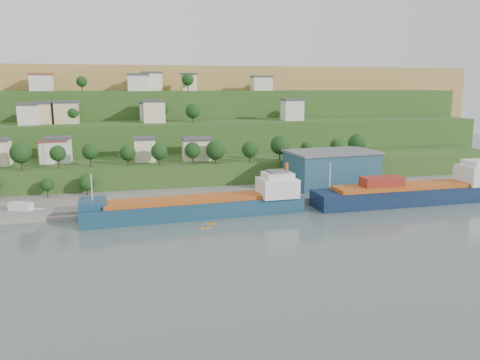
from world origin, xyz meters
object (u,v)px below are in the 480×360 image
object	(u,v)px
cargo_ship_far	(419,194)
kayak_orange	(211,223)
cargo_ship_near	(203,207)
caravan	(21,208)
warehouse	(331,168)

from	to	relation	value
cargo_ship_far	kayak_orange	world-z (taller)	cargo_ship_far
cargo_ship_near	caravan	xyz separation A→B (m)	(-51.49, 10.92, 0.08)
cargo_ship_near	cargo_ship_far	distance (m)	71.07
cargo_ship_near	caravan	world-z (taller)	cargo_ship_near
kayak_orange	cargo_ship_near	bearing A→B (deg)	105.88
cargo_ship_far	warehouse	world-z (taller)	cargo_ship_far
cargo_ship_far	cargo_ship_near	bearing A→B (deg)	178.69
warehouse	cargo_ship_near	bearing A→B (deg)	-162.39
warehouse	caravan	distance (m)	101.86
caravan	cargo_ship_far	bearing A→B (deg)	17.84
caravan	kayak_orange	size ratio (longest dim) A/B	1.99
cargo_ship_near	kayak_orange	distance (m)	9.29
cargo_ship_far	kayak_orange	bearing A→B (deg)	-174.06
caravan	kayak_orange	bearing A→B (deg)	2.30
cargo_ship_near	warehouse	world-z (taller)	warehouse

